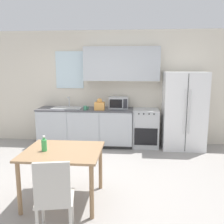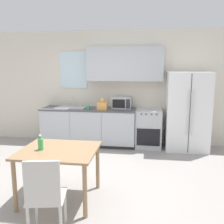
{
  "view_description": "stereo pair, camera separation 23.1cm",
  "coord_description": "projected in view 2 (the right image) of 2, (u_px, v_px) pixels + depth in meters",
  "views": [
    {
      "loc": [
        0.79,
        -3.87,
        1.86
      ],
      "look_at": [
        0.39,
        0.54,
        1.05
      ],
      "focal_mm": 40.0,
      "sensor_mm": 36.0,
      "label": 1
    },
    {
      "loc": [
        1.02,
        -3.84,
        1.86
      ],
      "look_at": [
        0.39,
        0.54,
        1.05
      ],
      "focal_mm": 40.0,
      "sensor_mm": 36.0,
      "label": 2
    }
  ],
  "objects": [
    {
      "name": "oven_range",
      "position": [
        148.0,
        128.0,
        5.8
      ],
      "size": [
        0.59,
        0.6,
        0.88
      ],
      "color": "#B7BABC",
      "rests_on": "ground_plane"
    },
    {
      "name": "kitchen_sink",
      "position": [
        71.0,
        107.0,
        5.96
      ],
      "size": [
        0.69,
        0.43,
        0.26
      ],
      "color": "#B7BABC",
      "rests_on": "kitchen_counter"
    },
    {
      "name": "drink_bottle",
      "position": [
        41.0,
        144.0,
        3.4
      ],
      "size": [
        0.07,
        0.07,
        0.21
      ],
      "color": "#3FB259",
      "rests_on": "dining_table"
    },
    {
      "name": "dining_table",
      "position": [
        59.0,
        156.0,
        3.45
      ],
      "size": [
        1.04,
        0.91,
        0.74
      ],
      "color": "#997551",
      "rests_on": "ground_plane"
    },
    {
      "name": "ground_plane",
      "position": [
        85.0,
        178.0,
        4.22
      ],
      "size": [
        12.0,
        12.0,
        0.0
      ],
      "primitive_type": "plane",
      "color": "gray"
    },
    {
      "name": "microwave",
      "position": [
        122.0,
        103.0,
        5.87
      ],
      "size": [
        0.45,
        0.35,
        0.27
      ],
      "color": "#B7BABC",
      "rests_on": "kitchen_counter"
    },
    {
      "name": "dining_chair_near",
      "position": [
        45.0,
        193.0,
        2.64
      ],
      "size": [
        0.47,
        0.47,
        0.93
      ],
      "rotation": [
        0.0,
        0.0,
        0.19
      ],
      "color": "beige",
      "rests_on": "ground_plane"
    },
    {
      "name": "refrigerator",
      "position": [
        187.0,
        111.0,
        5.56
      ],
      "size": [
        0.93,
        0.72,
        1.74
      ],
      "color": "white",
      "rests_on": "ground_plane"
    },
    {
      "name": "coffee_mug",
      "position": [
        88.0,
        108.0,
        5.67
      ],
      "size": [
        0.11,
        0.08,
        0.1
      ],
      "color": "#3F8C66",
      "rests_on": "kitchen_counter"
    },
    {
      "name": "wall_back",
      "position": [
        109.0,
        83.0,
        6.04
      ],
      "size": [
        12.0,
        0.38,
        2.7
      ],
      "color": "beige",
      "rests_on": "ground_plane"
    },
    {
      "name": "kitchen_counter",
      "position": [
        89.0,
        126.0,
        5.97
      ],
      "size": [
        2.24,
        0.67,
        0.89
      ],
      "color": "#333333",
      "rests_on": "ground_plane"
    },
    {
      "name": "grocery_bag_0",
      "position": [
        102.0,
        105.0,
        5.67
      ],
      "size": [
        0.23,
        0.19,
        0.27
      ],
      "rotation": [
        0.0,
        0.0,
        0.01
      ],
      "color": "#DB994C",
      "rests_on": "kitchen_counter"
    }
  ]
}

